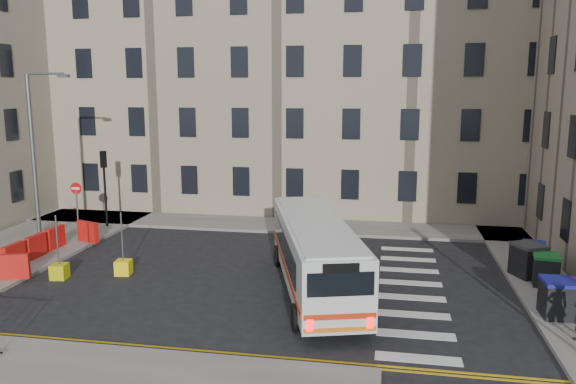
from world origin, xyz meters
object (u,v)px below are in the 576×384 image
(streetlamp, at_px, (34,159))
(wheelie_bin_d, at_px, (528,260))
(wheelie_bin_c, at_px, (546,269))
(bollard_yellow, at_px, (124,267))
(bus, at_px, (315,252))
(wheelie_bin_a, at_px, (557,298))
(wheelie_bin_e, at_px, (533,256))
(bollard_chevron, at_px, (60,271))

(streetlamp, height_order, wheelie_bin_d, streetlamp)
(wheelie_bin_c, distance_m, bollard_yellow, 16.55)
(bus, height_order, wheelie_bin_d, bus)
(streetlamp, height_order, bus, streetlamp)
(streetlamp, xyz_separation_m, wheelie_bin_d, (21.57, -0.35, -3.52))
(wheelie_bin_a, height_order, wheelie_bin_c, wheelie_bin_a)
(wheelie_bin_d, distance_m, wheelie_bin_e, 1.02)
(wheelie_bin_a, relative_size, wheelie_bin_c, 1.03)
(wheelie_bin_a, bearing_deg, wheelie_bin_c, 80.54)
(wheelie_bin_c, xyz_separation_m, bollard_yellow, (-16.49, -1.31, -0.45))
(streetlamp, height_order, wheelie_bin_c, streetlamp)
(wheelie_bin_d, distance_m, bollard_chevron, 18.64)
(wheelie_bin_e, height_order, bollard_yellow, wheelie_bin_e)
(wheelie_bin_e, bearing_deg, wheelie_bin_c, -76.84)
(wheelie_bin_c, bearing_deg, bus, -159.40)
(wheelie_bin_c, bearing_deg, wheelie_bin_d, 121.97)
(streetlamp, bearing_deg, wheelie_bin_e, 1.52)
(streetlamp, relative_size, bollard_chevron, 13.57)
(wheelie_bin_e, height_order, bollard_chevron, wheelie_bin_e)
(bus, xyz_separation_m, wheelie_bin_c, (8.56, 1.84, -0.78))
(wheelie_bin_a, distance_m, wheelie_bin_c, 3.19)
(wheelie_bin_d, height_order, wheelie_bin_e, wheelie_bin_d)
(wheelie_bin_a, bearing_deg, streetlamp, 166.83)
(streetlamp, bearing_deg, wheelie_bin_a, -11.70)
(wheelie_bin_c, relative_size, bollard_yellow, 2.00)
(bus, bearing_deg, wheelie_bin_a, -25.39)
(wheelie_bin_e, xyz_separation_m, bollard_chevron, (-18.76, -4.13, -0.43))
(wheelie_bin_d, bearing_deg, bollard_yellow, 163.33)
(bus, bearing_deg, wheelie_bin_c, -4.04)
(streetlamp, distance_m, wheelie_bin_e, 22.27)
(wheelie_bin_d, relative_size, bollard_yellow, 2.52)
(wheelie_bin_c, distance_m, wheelie_bin_d, 1.04)
(bus, xyz_separation_m, bollard_chevron, (-10.21, -0.41, -1.23))
(bollard_chevron, bearing_deg, wheelie_bin_a, -2.85)
(bus, xyz_separation_m, wheelie_bin_a, (8.12, -1.32, -0.76))
(bollard_yellow, bearing_deg, bus, -3.82)
(wheelie_bin_a, xyz_separation_m, wheelie_bin_c, (0.44, 3.16, -0.03))
(bus, xyz_separation_m, wheelie_bin_d, (8.15, 2.79, -0.72))
(bollard_chevron, bearing_deg, wheelie_bin_d, 9.88)
(wheelie_bin_e, relative_size, bollard_yellow, 2.01)
(wheelie_bin_e, distance_m, bollard_yellow, 16.79)
(wheelie_bin_a, relative_size, bollard_chevron, 2.07)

